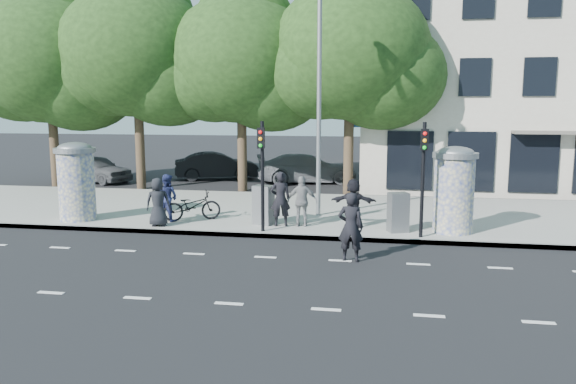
% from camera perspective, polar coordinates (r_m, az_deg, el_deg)
% --- Properties ---
extents(ground, '(120.00, 120.00, 0.00)m').
position_cam_1_polar(ground, '(13.82, -3.52, -8.17)').
color(ground, black).
rests_on(ground, ground).
extents(sidewalk, '(40.00, 8.00, 0.15)m').
position_cam_1_polar(sidewalk, '(20.96, 1.15, -2.05)').
color(sidewalk, gray).
rests_on(sidewalk, ground).
extents(curb, '(40.00, 0.10, 0.16)m').
position_cam_1_polar(curb, '(17.15, -0.81, -4.51)').
color(curb, slate).
rests_on(curb, ground).
extents(lane_dash_near, '(32.00, 0.12, 0.01)m').
position_cam_1_polar(lane_dash_near, '(11.80, -6.00, -11.21)').
color(lane_dash_near, silver).
rests_on(lane_dash_near, ground).
extents(lane_dash_far, '(32.00, 0.12, 0.01)m').
position_cam_1_polar(lane_dash_far, '(15.13, -2.31, -6.63)').
color(lane_dash_far, silver).
rests_on(lane_dash_far, ground).
extents(ad_column_left, '(1.36, 1.36, 2.65)m').
position_cam_1_polar(ad_column_left, '(20.31, -20.71, 1.20)').
color(ad_column_left, beige).
rests_on(ad_column_left, sidewalk).
extents(ad_column_right, '(1.36, 1.36, 2.65)m').
position_cam_1_polar(ad_column_right, '(17.87, 16.51, 0.43)').
color(ad_column_right, beige).
rests_on(ad_column_right, sidewalk).
extents(traffic_pole_near, '(0.22, 0.31, 3.40)m').
position_cam_1_polar(traffic_pole_near, '(17.14, -2.66, 2.78)').
color(traffic_pole_near, black).
rests_on(traffic_pole_near, sidewalk).
extents(traffic_pole_far, '(0.22, 0.31, 3.40)m').
position_cam_1_polar(traffic_pole_far, '(16.79, 13.58, 2.42)').
color(traffic_pole_far, black).
rests_on(traffic_pole_far, sidewalk).
extents(street_lamp, '(0.25, 0.93, 8.00)m').
position_cam_1_polar(street_lamp, '(19.63, 3.17, 11.04)').
color(street_lamp, slate).
rests_on(street_lamp, sidewalk).
extents(tree_far_left, '(7.20, 7.20, 9.26)m').
position_cam_1_polar(tree_far_left, '(30.08, -23.14, 12.26)').
color(tree_far_left, '#38281C').
rests_on(tree_far_left, ground).
extents(tree_mid_left, '(7.20, 7.20, 9.57)m').
position_cam_1_polar(tree_mid_left, '(27.97, -15.17, 13.60)').
color(tree_mid_left, '#38281C').
rests_on(tree_mid_left, ground).
extents(tree_near_left, '(6.80, 6.80, 8.97)m').
position_cam_1_polar(tree_near_left, '(26.46, -4.80, 13.21)').
color(tree_near_left, '#38281C').
rests_on(tree_near_left, ground).
extents(tree_center, '(7.00, 7.00, 9.30)m').
position_cam_1_polar(tree_center, '(25.31, 6.33, 13.95)').
color(tree_center, '#38281C').
rests_on(tree_center, ground).
extents(building, '(20.30, 15.85, 12.00)m').
position_cam_1_polar(building, '(34.10, 25.41, 11.30)').
color(building, '#B7AB99').
rests_on(building, ground).
extents(ped_a, '(0.87, 0.68, 1.58)m').
position_cam_1_polar(ped_a, '(18.55, -13.07, -0.99)').
color(ped_a, black).
rests_on(ped_a, sidewalk).
extents(ped_b, '(0.73, 0.57, 1.78)m').
position_cam_1_polar(ped_b, '(18.08, -0.77, -0.70)').
color(ped_b, black).
rests_on(ped_b, sidewalk).
extents(ped_c, '(0.92, 0.81, 1.59)m').
position_cam_1_polar(ped_c, '(19.33, -12.18, -0.56)').
color(ped_c, navy).
rests_on(ped_c, sidewalk).
extents(ped_e, '(1.02, 0.65, 1.64)m').
position_cam_1_polar(ped_e, '(18.04, 1.45, -0.94)').
color(ped_e, gray).
rests_on(ped_e, sidewalk).
extents(ped_f, '(1.48, 0.58, 1.58)m').
position_cam_1_polar(ped_f, '(18.04, 6.64, -1.10)').
color(ped_f, black).
rests_on(ped_f, sidewalk).
extents(man_road, '(0.68, 0.47, 1.82)m').
position_cam_1_polar(man_road, '(14.64, 6.38, -3.55)').
color(man_road, black).
rests_on(man_road, ground).
extents(bicycle, '(1.48, 2.01, 1.01)m').
position_cam_1_polar(bicycle, '(19.27, -9.70, -1.39)').
color(bicycle, black).
rests_on(bicycle, sidewalk).
extents(cabinet_left, '(0.72, 0.61, 1.28)m').
position_cam_1_polar(cabinet_left, '(18.39, -2.52, -1.33)').
color(cabinet_left, slate).
rests_on(cabinet_left, sidewalk).
extents(cabinet_right, '(0.70, 0.61, 1.23)m').
position_cam_1_polar(cabinet_right, '(17.61, 11.12, -2.04)').
color(cabinet_right, slate).
rests_on(cabinet_right, sidewalk).
extents(car_left, '(3.06, 4.51, 1.43)m').
position_cam_1_polar(car_left, '(31.18, -18.94, 2.25)').
color(car_left, '#484A4F').
rests_on(car_left, ground).
extents(car_mid, '(3.08, 4.76, 1.48)m').
position_cam_1_polar(car_mid, '(30.87, -7.26, 2.65)').
color(car_mid, black).
rests_on(car_mid, ground).
extents(car_right, '(3.34, 5.54, 1.50)m').
position_cam_1_polar(car_right, '(29.30, 1.92, 2.40)').
color(car_right, slate).
rests_on(car_right, ground).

